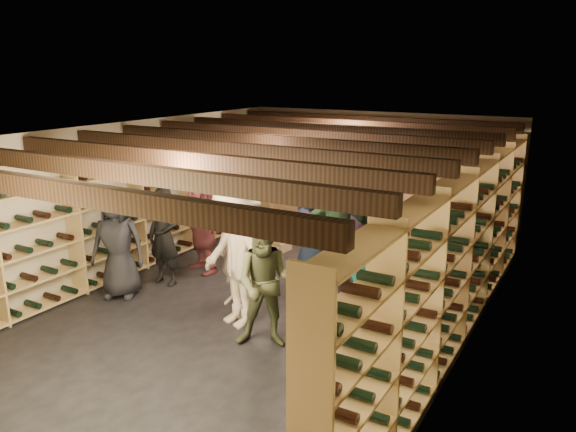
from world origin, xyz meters
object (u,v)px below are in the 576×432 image
(person_7, at_px, (236,247))
(person_8, at_px, (440,259))
(person_6, at_px, (311,230))
(person_11, at_px, (355,221))
(crate_loose, at_px, (444,259))
(person_5, at_px, (202,224))
(person_2, at_px, (267,284))
(person_10, at_px, (337,234))
(crate_stack_right, at_px, (350,253))
(crate_stack_left, at_px, (275,231))
(person_1, at_px, (164,236))
(person_0, at_px, (118,244))
(person_4, at_px, (365,301))
(person_3, at_px, (235,256))
(person_12, at_px, (452,239))

(person_7, relative_size, person_8, 1.16)
(person_6, distance_m, person_11, 0.69)
(crate_loose, xyz_separation_m, person_5, (-3.35, -2.27, 0.70))
(crate_loose, bearing_deg, person_2, -105.55)
(person_8, height_order, person_10, person_10)
(crate_stack_right, xyz_separation_m, person_2, (0.35, -3.21, 0.61))
(person_5, xyz_separation_m, person_7, (1.31, -0.90, 0.08))
(person_7, bearing_deg, person_2, -25.10)
(crate_stack_left, bearing_deg, person_11, -19.15)
(crate_stack_right, relative_size, person_11, 0.28)
(person_1, height_order, person_5, person_5)
(person_5, bearing_deg, person_8, 28.78)
(person_0, distance_m, person_7, 1.77)
(crate_loose, height_order, person_10, person_10)
(person_1, relative_size, person_8, 1.01)
(person_4, relative_size, person_11, 0.85)
(person_2, distance_m, person_6, 2.40)
(person_0, bearing_deg, person_8, -1.39)
(crate_stack_right, bearing_deg, person_0, -127.32)
(person_3, height_order, person_4, person_3)
(person_4, height_order, person_12, person_12)
(crate_stack_right, height_order, person_2, person_2)
(crate_stack_right, bearing_deg, person_2, -83.86)
(crate_stack_right, bearing_deg, person_12, -20.18)
(person_3, relative_size, person_7, 1.07)
(crate_stack_left, distance_m, crate_loose, 3.01)
(crate_stack_right, distance_m, person_7, 2.64)
(person_8, height_order, person_11, person_11)
(crate_stack_right, height_order, person_0, person_0)
(crate_stack_right, distance_m, person_8, 2.30)
(crate_stack_right, relative_size, person_6, 0.34)
(person_3, distance_m, person_8, 2.74)
(person_10, bearing_deg, person_8, -21.15)
(person_5, distance_m, person_6, 1.77)
(person_3, relative_size, person_12, 1.05)
(person_5, distance_m, person_12, 3.87)
(crate_loose, bearing_deg, person_0, -135.17)
(person_7, bearing_deg, person_12, 49.03)
(crate_loose, relative_size, person_3, 0.27)
(crate_stack_right, height_order, person_4, person_4)
(person_4, bearing_deg, person_12, 84.55)
(person_0, bearing_deg, crate_stack_right, 28.19)
(person_11, bearing_deg, crate_stack_left, 143.03)
(crate_loose, distance_m, person_6, 2.43)
(person_1, relative_size, person_5, 0.96)
(person_4, bearing_deg, crate_loose, 93.16)
(crate_loose, height_order, person_5, person_5)
(person_0, distance_m, person_2, 2.65)
(crate_stack_left, xyz_separation_m, crate_loose, (2.91, 0.74, -0.25))
(crate_stack_left, distance_m, person_8, 3.55)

